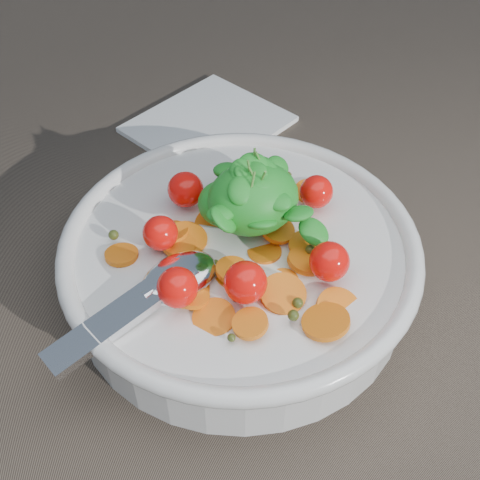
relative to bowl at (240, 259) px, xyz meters
name	(u,v)px	position (x,y,z in m)	size (l,w,h in m)	color
ground	(237,311)	(-0.01, -0.02, -0.04)	(6.00, 6.00, 0.00)	brown
bowl	(240,259)	(0.00, 0.00, 0.00)	(0.33, 0.30, 0.13)	silver
napkin	(208,124)	(0.07, 0.24, -0.03)	(0.16, 0.14, 0.01)	white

